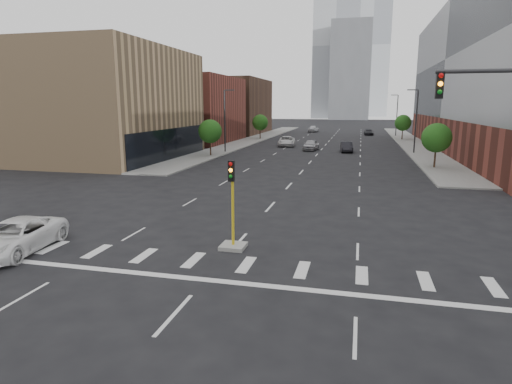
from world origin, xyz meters
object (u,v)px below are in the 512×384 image
at_px(car_distant, 313,129).
at_px(parked_minivan, 15,237).
at_px(car_deep_right, 369,132).
at_px(car_near_left, 311,145).
at_px(car_far_left, 287,141).
at_px(car_mid_right, 347,147).
at_px(median_traffic_signal, 233,230).

xyz_separation_m(car_distant, parked_minivan, (-4.04, -94.70, -0.08)).
relative_size(car_deep_right, parked_minivan, 0.84).
height_order(car_near_left, parked_minivan, car_near_left).
xyz_separation_m(car_far_left, car_deep_right, (14.00, 30.48, -0.15)).
bearing_deg(car_near_left, car_mid_right, -7.40).
bearing_deg(car_distant, parked_minivan, -86.72).
distance_m(car_near_left, car_mid_right, 5.58).
xyz_separation_m(car_mid_right, parked_minivan, (-13.94, -48.88, 0.00)).
relative_size(car_far_left, parked_minivan, 1.07).
height_order(car_deep_right, car_distant, car_distant).
bearing_deg(car_far_left, car_near_left, -57.88).
xyz_separation_m(median_traffic_signal, car_mid_right, (3.94, 45.91, -0.20)).
distance_m(median_traffic_signal, parked_minivan, 10.43).
distance_m(car_near_left, parked_minivan, 50.81).
relative_size(car_far_left, car_distant, 1.19).
bearing_deg(parked_minivan, median_traffic_signal, 9.96).
xyz_separation_m(car_near_left, parked_minivan, (-8.50, -50.09, -0.04)).
bearing_deg(car_near_left, median_traffic_signal, -83.01).
relative_size(median_traffic_signal, car_distant, 0.88).
distance_m(median_traffic_signal, car_far_left, 53.27).
distance_m(car_mid_right, car_deep_right, 37.65).
height_order(car_mid_right, car_deep_right, car_mid_right).
distance_m(car_distant, parked_minivan, 94.79).
relative_size(car_near_left, car_distant, 0.96).
bearing_deg(car_deep_right, parked_minivan, -105.84).
bearing_deg(car_far_left, car_deep_right, 57.77).
bearing_deg(car_mid_right, median_traffic_signal, -100.69).
bearing_deg(car_deep_right, car_distant, 144.33).
bearing_deg(car_deep_right, median_traffic_signal, -99.53).
bearing_deg(car_far_left, car_distant, 81.97).
bearing_deg(parked_minivan, car_near_left, 73.81).
bearing_deg(median_traffic_signal, car_far_left, 96.77).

